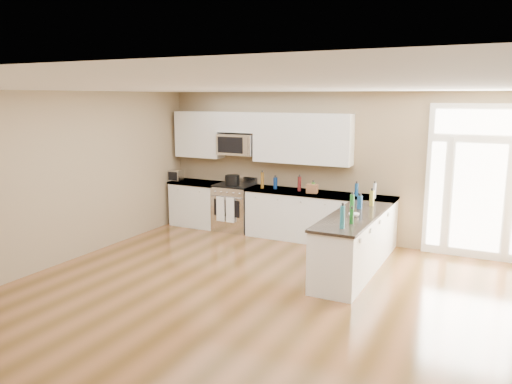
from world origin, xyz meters
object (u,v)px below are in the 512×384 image
peninsula_cabinet (353,247)px  kitchen_range (234,207)px  stockpot (232,180)px  toaster_oven (176,175)px

peninsula_cabinet → kitchen_range: (-2.90, 1.45, 0.05)m
stockpot → kitchen_range: bearing=101.2°
peninsula_cabinet → toaster_oven: toaster_oven is taller
peninsula_cabinet → toaster_oven: 4.53m
peninsula_cabinet → kitchen_range: kitchen_range is taller
toaster_oven → stockpot: bearing=-1.9°
kitchen_range → toaster_oven: (-1.37, -0.10, 0.58)m
stockpot → toaster_oven: size_ratio=1.07×
peninsula_cabinet → stockpot: stockpot is taller
peninsula_cabinet → kitchen_range: 3.24m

